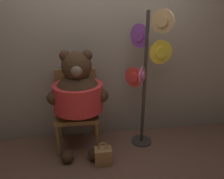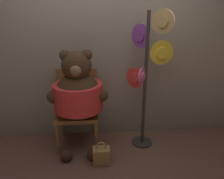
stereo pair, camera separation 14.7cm
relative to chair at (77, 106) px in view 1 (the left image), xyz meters
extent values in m
plane|color=brown|center=(0.35, -0.31, -0.55)|extent=(14.00, 14.00, 0.00)
cube|color=gray|center=(0.35, 0.24, 0.55)|extent=(8.00, 0.10, 2.21)
cylinder|color=olive|center=(-0.24, -0.31, -0.33)|extent=(0.04, 0.04, 0.44)
cylinder|color=olive|center=(0.24, -0.31, -0.33)|extent=(0.04, 0.04, 0.44)
cylinder|color=olive|center=(-0.24, 0.13, -0.33)|extent=(0.04, 0.04, 0.44)
cylinder|color=olive|center=(0.24, 0.13, -0.33)|extent=(0.04, 0.04, 0.44)
cube|color=olive|center=(0.00, -0.09, -0.08)|extent=(0.54, 0.50, 0.05)
cube|color=olive|center=(0.00, 0.14, 0.20)|extent=(0.54, 0.04, 0.53)
sphere|color=#3D2819|center=(0.03, -0.17, 0.19)|extent=(0.60, 0.60, 0.60)
cylinder|color=red|center=(0.03, -0.17, 0.19)|extent=(0.61, 0.61, 0.33)
sphere|color=#3D2819|center=(0.03, -0.17, 0.58)|extent=(0.36, 0.36, 0.36)
sphere|color=#3D2819|center=(-0.09, -0.17, 0.70)|extent=(0.13, 0.13, 0.13)
sphere|color=#3D2819|center=(0.16, -0.17, 0.70)|extent=(0.13, 0.13, 0.13)
sphere|color=brown|center=(0.03, -0.32, 0.56)|extent=(0.13, 0.13, 0.13)
sphere|color=#3D2819|center=(-0.25, -0.24, 0.22)|extent=(0.17, 0.17, 0.17)
sphere|color=#3D2819|center=(0.32, -0.24, 0.22)|extent=(0.17, 0.17, 0.17)
sphere|color=#3D2819|center=(-0.13, -0.43, -0.47)|extent=(0.15, 0.15, 0.15)
sphere|color=#3D2819|center=(0.20, -0.43, -0.47)|extent=(0.15, 0.15, 0.15)
cylinder|color=#332D28|center=(0.88, -0.13, -0.54)|extent=(0.28, 0.28, 0.02)
cylinder|color=#332D28|center=(0.88, -0.13, 0.32)|extent=(0.04, 0.04, 1.75)
cylinder|color=yellow|center=(1.06, -0.11, 0.71)|extent=(0.30, 0.03, 0.30)
cylinder|color=yellow|center=(1.06, -0.11, 0.71)|extent=(0.15, 0.08, 0.14)
cylinder|color=#D16693|center=(0.80, -0.25, 0.46)|extent=(0.12, 0.18, 0.21)
cylinder|color=#D16693|center=(0.80, -0.25, 0.46)|extent=(0.10, 0.12, 0.10)
cylinder|color=tan|center=(1.01, -0.25, 1.08)|extent=(0.21, 0.18, 0.27)
cylinder|color=tan|center=(1.01, -0.25, 1.08)|extent=(0.13, 0.12, 0.13)
cylinder|color=red|center=(0.76, -0.01, 0.37)|extent=(0.20, 0.20, 0.27)
cylinder|color=red|center=(0.76, -0.01, 0.37)|extent=(0.13, 0.13, 0.13)
cylinder|color=#7A388E|center=(0.81, -0.03, 0.90)|extent=(0.17, 0.25, 0.29)
cylinder|color=#7A388E|center=(0.81, -0.03, 0.90)|extent=(0.11, 0.14, 0.14)
cube|color=#A87A47|center=(0.30, -0.52, -0.45)|extent=(0.20, 0.14, 0.21)
torus|color=#A87A47|center=(0.30, -0.52, -0.31)|extent=(0.13, 0.02, 0.13)
camera|label=1|loc=(0.11, -2.68, 1.21)|focal=35.00mm
camera|label=2|loc=(0.25, -2.70, 1.21)|focal=35.00mm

